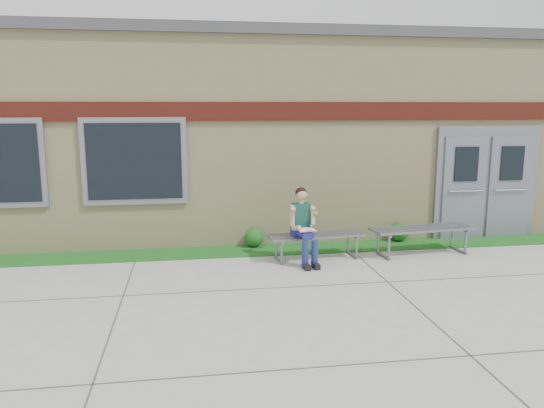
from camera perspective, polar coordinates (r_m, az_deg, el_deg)
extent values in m
plane|color=#9E9E99|center=(7.78, 6.68, -9.90)|extent=(80.00, 80.00, 0.00)
cube|color=#134915|center=(10.18, 2.79, -4.83)|extent=(16.00, 0.80, 0.02)
cube|color=beige|center=(13.19, -0.10, 7.46)|extent=(16.00, 6.00, 4.00)
cube|color=#3F3F42|center=(13.24, -0.11, 16.58)|extent=(16.20, 6.20, 0.20)
cube|color=maroon|center=(10.18, 2.50, 9.93)|extent=(16.00, 0.06, 0.35)
cube|color=slate|center=(10.08, -14.56, 4.47)|extent=(1.90, 0.08, 1.60)
cube|color=black|center=(10.04, -14.58, 4.45)|extent=(1.70, 0.04, 1.40)
cube|color=slate|center=(11.74, 22.00, 2.15)|extent=(2.20, 0.08, 2.30)
cube|color=slate|center=(11.46, 19.94, 1.59)|extent=(0.92, 0.06, 2.10)
cube|color=slate|center=(11.97, 24.15, 1.66)|extent=(0.92, 0.06, 2.10)
cube|color=slate|center=(9.49, 4.80, -3.36)|extent=(1.77, 0.65, 0.03)
cube|color=slate|center=(9.41, 0.65, -4.92)|extent=(0.09, 0.48, 0.40)
cube|color=slate|center=(9.73, 8.77, -4.53)|extent=(0.09, 0.48, 0.40)
cube|color=slate|center=(10.12, 15.89, -2.55)|extent=(1.98, 0.73, 0.04)
cube|color=slate|center=(9.89, 11.71, -4.24)|extent=(0.10, 0.54, 0.44)
cube|color=slate|center=(10.53, 19.67, -3.75)|extent=(0.10, 0.54, 0.44)
cube|color=navy|center=(9.35, 3.09, -2.96)|extent=(0.34, 0.26, 0.15)
cube|color=#103C2F|center=(9.27, 3.15, -1.24)|extent=(0.32, 0.22, 0.43)
sphere|color=tan|center=(9.20, 3.19, 1.04)|extent=(0.22, 0.22, 0.20)
sphere|color=black|center=(9.21, 3.15, 1.17)|extent=(0.23, 0.23, 0.21)
cylinder|color=navy|center=(9.10, 3.05, -3.22)|extent=(0.18, 0.41, 0.14)
cylinder|color=navy|center=(9.15, 4.06, -3.15)|extent=(0.18, 0.41, 0.14)
cylinder|color=navy|center=(8.98, 3.58, -5.46)|extent=(0.11, 0.11, 0.47)
cylinder|color=navy|center=(9.03, 4.60, -5.38)|extent=(0.11, 0.11, 0.47)
cube|color=black|center=(8.97, 3.70, -6.73)|extent=(0.12, 0.25, 0.09)
cube|color=black|center=(9.02, 4.72, -6.64)|extent=(0.12, 0.25, 0.09)
cylinder|color=tan|center=(9.16, 2.20, -1.02)|extent=(0.11, 0.22, 0.25)
cylinder|color=tan|center=(9.27, 4.30, -0.91)|extent=(0.11, 0.22, 0.25)
cube|color=white|center=(9.00, 3.79, -2.77)|extent=(0.31, 0.23, 0.01)
cube|color=#E15476|center=(9.00, 3.79, -2.84)|extent=(0.31, 0.24, 0.01)
sphere|color=#7BA82D|center=(9.15, 4.74, -1.00)|extent=(0.08, 0.08, 0.08)
sphere|color=#134915|center=(10.25, -1.93, -3.63)|extent=(0.36, 0.36, 0.36)
sphere|color=#134915|center=(10.98, 13.53, -2.91)|extent=(0.38, 0.38, 0.38)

